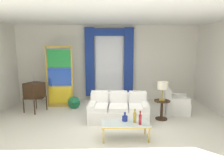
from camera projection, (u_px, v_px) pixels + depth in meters
The scene contains 15 objects.
ground_plane at pixel (110, 127), 5.90m from camera, with size 16.00×16.00×0.00m, color silver.
wall_rear at pixel (108, 63), 8.62m from camera, with size 8.00×0.12×3.00m, color white.
ceiling_slab at pixel (110, 17), 6.12m from camera, with size 8.00×7.60×0.04m, color white.
curtained_window at pixel (109, 58), 8.42m from camera, with size 2.00×0.17×2.70m.
couch_white_long at pixel (118, 110), 6.43m from camera, with size 1.83×1.07×0.86m.
coffee_table at pixel (125, 124), 5.13m from camera, with size 1.14×0.57×0.41m.
bottle_blue_decanter at pixel (140, 119), 4.97m from camera, with size 0.07×0.07×0.34m.
bottle_crystal_tall at pixel (135, 117), 5.12m from camera, with size 0.08×0.08×0.33m.
bottle_amber_squat at pixel (125, 118), 5.21m from camera, with size 0.14×0.14×0.23m.
vintage_tv at pixel (34, 91), 7.15m from camera, with size 0.72×0.75×1.35m.
armchair_white at pixel (174, 104), 7.13m from camera, with size 0.94×0.93×0.80m.
stained_glass_divider at pixel (60, 78), 7.66m from camera, with size 0.95×0.05×2.20m.
peacock_figurine at pixel (74, 103), 7.51m from camera, with size 0.44×0.60×0.50m.
round_side_table at pixel (162, 108), 6.47m from camera, with size 0.48×0.48×0.59m.
table_lamp_brass at pixel (163, 86), 6.35m from camera, with size 0.32×0.32×0.57m.
Camera 1 is at (-0.17, -5.57, 2.27)m, focal length 34.21 mm.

